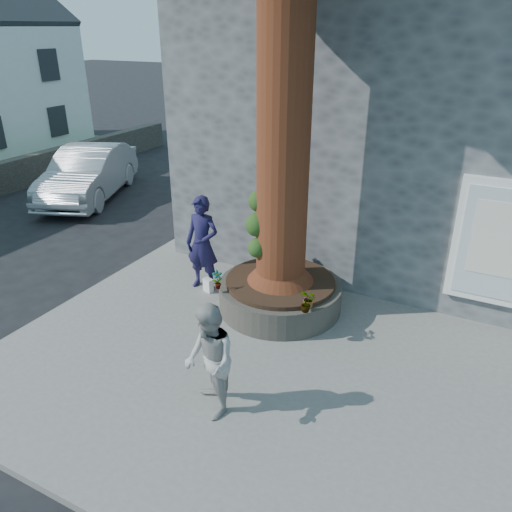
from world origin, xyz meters
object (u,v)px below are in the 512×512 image
at_px(planter, 280,294).
at_px(woman, 209,361).
at_px(man, 202,244).
at_px(car_silver, 88,173).

xyz_separation_m(planter, woman, (0.34, -2.99, 0.54)).
distance_m(planter, woman, 3.06).
bearing_deg(man, woman, -58.08).
xyz_separation_m(man, car_silver, (-6.63, 3.61, -0.29)).
bearing_deg(car_silver, woman, -60.20).
height_order(planter, man, man).
height_order(man, car_silver, man).
distance_m(planter, car_silver, 9.14).
xyz_separation_m(man, woman, (2.08, -3.03, -0.14)).
height_order(man, woman, man).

